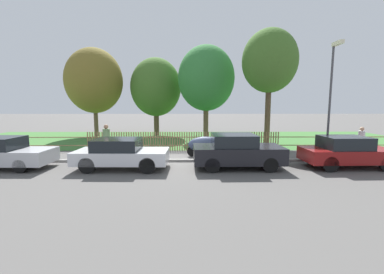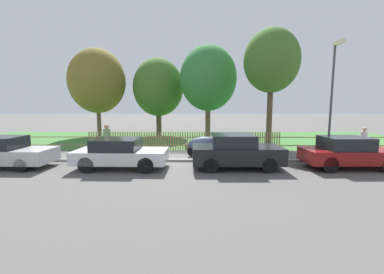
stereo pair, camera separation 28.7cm
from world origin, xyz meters
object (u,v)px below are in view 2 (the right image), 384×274
(parked_car_red_compact, at_px, (348,152))
(tree_far_left, at_px, (272,61))
(tree_nearest_kerb, at_px, (97,81))
(tree_behind_motorcycle, at_px, (158,87))
(pedestrian_near_fence, at_px, (363,141))
(parked_car_black_saloon, at_px, (120,153))
(tree_mid_park, at_px, (208,78))
(parked_car_silver_hatchback, at_px, (1,152))
(parked_car_navy_estate, at_px, (236,151))
(covered_motorcycle, at_px, (207,145))
(street_lamp, at_px, (333,87))
(pedestrian_by_lamp, at_px, (107,139))

(parked_car_red_compact, relative_size, tree_far_left, 0.50)
(tree_nearest_kerb, xyz_separation_m, tree_behind_motorcycle, (5.24, 0.53, -0.52))
(tree_far_left, bearing_deg, pedestrian_near_fence, -50.18)
(parked_car_black_saloon, relative_size, tree_mid_park, 0.54)
(parked_car_silver_hatchback, relative_size, tree_far_left, 0.57)
(parked_car_silver_hatchback, height_order, tree_far_left, tree_far_left)
(parked_car_navy_estate, bearing_deg, pedestrian_near_fence, 16.29)
(covered_motorcycle, height_order, pedestrian_near_fence, pedestrian_near_fence)
(tree_behind_motorcycle, bearing_deg, tree_nearest_kerb, -174.21)
(parked_car_black_saloon, distance_m, parked_car_red_compact, 10.03)
(parked_car_black_saloon, xyz_separation_m, parked_car_navy_estate, (5.09, 0.11, 0.07))
(street_lamp, bearing_deg, parked_car_navy_estate, -161.59)
(tree_nearest_kerb, xyz_separation_m, tree_far_left, (13.62, -4.91, 0.87))
(parked_car_red_compact, distance_m, tree_mid_park, 11.98)
(tree_far_left, xyz_separation_m, street_lamp, (1.65, -4.89, -2.03))
(parked_car_navy_estate, distance_m, street_lamp, 5.97)
(covered_motorcycle, distance_m, tree_mid_park, 8.46)
(parked_car_black_saloon, xyz_separation_m, tree_far_left, (8.41, 6.66, 4.98))
(parked_car_red_compact, bearing_deg, tree_mid_park, 119.00)
(parked_car_navy_estate, bearing_deg, tree_far_left, 62.34)
(parked_car_black_saloon, xyz_separation_m, tree_nearest_kerb, (-5.22, 11.56, 4.10))
(tree_behind_motorcycle, distance_m, pedestrian_near_fence, 15.91)
(tree_mid_park, height_order, pedestrian_near_fence, tree_mid_park)
(covered_motorcycle, bearing_deg, parked_car_red_compact, -16.12)
(tree_behind_motorcycle, height_order, tree_mid_park, tree_mid_park)
(parked_car_black_saloon, bearing_deg, covered_motorcycle, 33.56)
(pedestrian_by_lamp, relative_size, street_lamp, 0.31)
(pedestrian_by_lamp, bearing_deg, parked_car_navy_estate, -2.77)
(pedestrian_near_fence, bearing_deg, street_lamp, 120.32)
(parked_car_red_compact, relative_size, tree_behind_motorcycle, 0.57)
(parked_car_red_compact, height_order, tree_nearest_kerb, tree_nearest_kerb)
(tree_nearest_kerb, distance_m, pedestrian_near_fence, 20.01)
(covered_motorcycle, height_order, tree_nearest_kerb, tree_nearest_kerb)
(parked_car_red_compact, xyz_separation_m, tree_far_left, (-1.62, 6.52, 4.95))
(tree_far_left, bearing_deg, tree_nearest_kerb, 160.19)
(tree_nearest_kerb, xyz_separation_m, street_lamp, (15.27, -9.80, -1.16))
(parked_car_navy_estate, xyz_separation_m, parked_car_red_compact, (4.93, 0.02, -0.05))
(pedestrian_near_fence, bearing_deg, tree_nearest_kerb, 78.35)
(tree_mid_park, relative_size, pedestrian_by_lamp, 4.21)
(parked_car_red_compact, distance_m, tree_nearest_kerb, 19.48)
(parked_car_navy_estate, relative_size, pedestrian_near_fence, 2.40)
(covered_motorcycle, bearing_deg, tree_behind_motorcycle, 117.37)
(parked_car_silver_hatchback, xyz_separation_m, covered_motorcycle, (9.33, 2.39, -0.03))
(pedestrian_near_fence, bearing_deg, tree_mid_park, 62.17)
(street_lamp, bearing_deg, tree_nearest_kerb, 147.32)
(tree_mid_park, relative_size, pedestrian_near_fence, 4.55)
(tree_behind_motorcycle, bearing_deg, parked_car_navy_estate, -67.07)
(tree_far_left, relative_size, pedestrian_near_fence, 4.79)
(parked_car_black_saloon, bearing_deg, pedestrian_near_fence, 11.78)
(covered_motorcycle, bearing_deg, pedestrian_by_lamp, -172.68)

